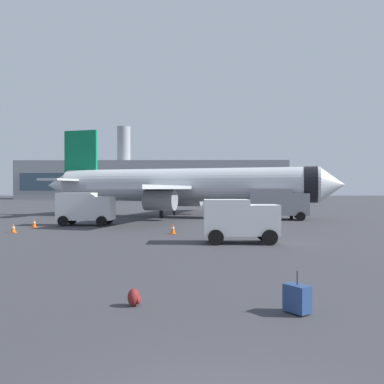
# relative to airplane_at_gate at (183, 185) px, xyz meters

# --- Properties ---
(airplane_at_gate) EXTENTS (35.32, 32.17, 10.50)m
(airplane_at_gate) POSITION_rel_airplane_at_gate_xyz_m (0.00, 0.00, 0.00)
(airplane_at_gate) COLOR silver
(airplane_at_gate) RESTS_ON ground
(service_truck) EXTENTS (4.85, 2.62, 2.90)m
(service_truck) POSITION_rel_airplane_at_gate_xyz_m (-8.24, -11.03, -2.05)
(service_truck) COLOR white
(service_truck) RESTS_ON ground
(fuel_truck) EXTENTS (6.28, 3.41, 3.20)m
(fuel_truck) POSITION_rel_airplane_at_gate_xyz_m (10.21, -4.17, -1.88)
(fuel_truck) COLOR gray
(fuel_truck) RESTS_ON ground
(cargo_van) EXTENTS (4.41, 2.35, 2.60)m
(cargo_van) POSITION_rel_airplane_at_gate_xyz_m (4.28, -22.74, -2.21)
(cargo_van) COLOR white
(cargo_van) RESTS_ON ground
(safety_cone_near) EXTENTS (0.44, 0.44, 0.76)m
(safety_cone_near) POSITION_rel_airplane_at_gate_xyz_m (-0.02, -17.95, -3.28)
(safety_cone_near) COLOR #F2590C
(safety_cone_near) RESTS_ON ground
(safety_cone_mid) EXTENTS (0.44, 0.44, 0.72)m
(safety_cone_mid) POSITION_rel_airplane_at_gate_xyz_m (-11.99, -13.11, -3.30)
(safety_cone_mid) COLOR #F2590C
(safety_cone_mid) RESTS_ON ground
(safety_cone_far) EXTENTS (0.44, 0.44, 0.67)m
(safety_cone_far) POSITION_rel_airplane_at_gate_xyz_m (-11.86, -17.25, -3.33)
(safety_cone_far) COLOR #F2590C
(safety_cone_far) RESTS_ON ground
(rolling_suitcase) EXTENTS (0.71, 0.75, 1.10)m
(rolling_suitcase) POSITION_rel_airplane_at_gate_xyz_m (4.37, -36.51, -3.27)
(rolling_suitcase) COLOR navy
(rolling_suitcase) RESTS_ON ground
(traveller_backpack) EXTENTS (0.36, 0.40, 0.48)m
(traveller_backpack) POSITION_rel_airplane_at_gate_xyz_m (0.05, -35.92, -3.42)
(traveller_backpack) COLOR maroon
(traveller_backpack) RESTS_ON ground
(terminal_building) EXTENTS (86.31, 21.13, 24.28)m
(terminal_building) POSITION_rel_airplane_at_gate_xyz_m (-13.23, 89.91, 2.61)
(terminal_building) COLOR gray
(terminal_building) RESTS_ON ground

